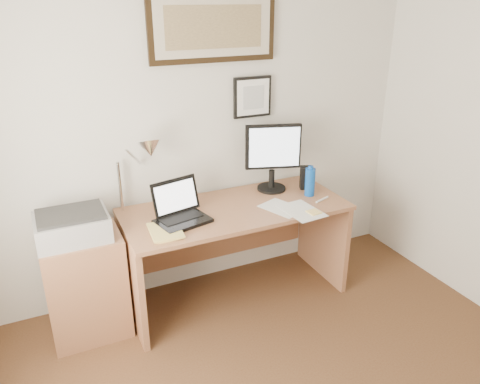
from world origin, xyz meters
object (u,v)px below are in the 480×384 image
desk (231,232)px  lcd_monitor (273,154)px  side_cabinet (86,285)px  laptop (180,212)px  printer (72,226)px  book (150,234)px  water_bottle (310,182)px

desk → lcd_monitor: lcd_monitor is taller
side_cabinet → laptop: bearing=-6.7°
side_cabinet → printer: (-0.03, -0.01, 0.45)m
book → desk: bearing=19.9°
side_cabinet → book: 0.60m
side_cabinet → laptop: 0.79m
printer → lcd_monitor: bearing=5.1°
water_bottle → desk: size_ratio=0.13×
desk → book: bearing=-160.1°
book → laptop: 0.28m
side_cabinet → printer: 0.45m
side_cabinet → desk: desk is taller
laptop → printer: bearing=174.1°
water_bottle → book: 1.27m
laptop → lcd_monitor: bearing=14.0°
water_bottle → book: size_ratio=0.79×
lcd_monitor → printer: bearing=-174.9°
desk → lcd_monitor: 0.66m
lcd_monitor → printer: (-1.49, -0.13, -0.22)m
side_cabinet → water_bottle: size_ratio=3.42×
book → water_bottle: bearing=5.4°
side_cabinet → lcd_monitor: 1.62m
lcd_monitor → water_bottle: bearing=-45.8°
water_bottle → lcd_monitor: lcd_monitor is taller
water_bottle → desk: (-0.60, 0.12, -0.34)m
book → laptop: (0.24, 0.13, 0.05)m
side_cabinet → water_bottle: (1.67, -0.09, 0.49)m
laptop → printer: size_ratio=0.88×
side_cabinet → printer: size_ratio=1.66×
water_bottle → lcd_monitor: bearing=134.2°
water_bottle → laptop: laptop is taller
book → printer: 0.49m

